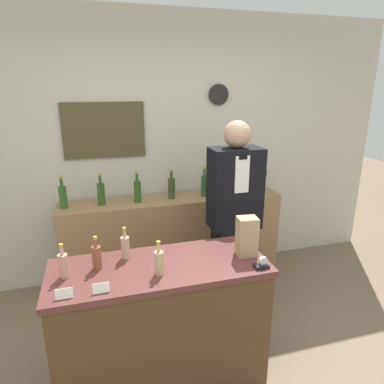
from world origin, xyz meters
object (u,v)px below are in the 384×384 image
at_px(shopkeeper, 234,220).
at_px(potted_plant, 255,175).
at_px(paper_bag, 247,236).
at_px(tape_dispenser, 262,264).

relative_size(shopkeeper, potted_plant, 5.04).
bearing_deg(potted_plant, paper_bag, -117.92).
distance_m(shopkeeper, potted_plant, 0.80).
bearing_deg(paper_bag, shopkeeper, 73.24).
distance_m(potted_plant, paper_bag, 1.50).
distance_m(shopkeeper, paper_bag, 0.78).
xyz_separation_m(potted_plant, tape_dispenser, (-0.68, -1.51, -0.15)).
xyz_separation_m(shopkeeper, paper_bag, (-0.22, -0.73, 0.19)).
height_order(shopkeeper, tape_dispenser, shopkeeper).
xyz_separation_m(shopkeeper, tape_dispenser, (-0.20, -0.91, 0.08)).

